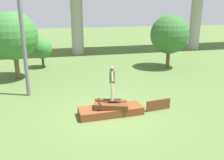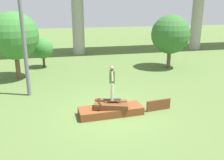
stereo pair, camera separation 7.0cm
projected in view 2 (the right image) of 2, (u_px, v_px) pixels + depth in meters
The scene contains 9 objects.
ground_plane at pixel (111, 114), 10.86m from camera, with size 80.00×80.00×0.00m, color #567038.
scrap_pile at pixel (111, 109), 10.80m from camera, with size 2.81×1.11×0.60m.
scrap_plank_loose at pixel (158, 105), 11.23m from camera, with size 1.18×0.24×0.49m.
skateboard at pixel (112, 100), 10.69m from camera, with size 0.76×0.33×0.09m.
skater at pixel (112, 81), 10.44m from camera, with size 0.30×1.14×1.47m.
utility_pole at pixel (22, 18), 11.96m from camera, with size 1.30×0.20×7.67m.
tree_behind_left at pixel (170, 35), 18.00m from camera, with size 2.78×2.78×3.86m.
tree_behind_right at pixel (43, 49), 18.33m from camera, with size 1.49×1.49×2.19m.
tree_mid_back at pixel (14, 36), 15.18m from camera, with size 2.93×2.93×4.20m.
Camera 2 is at (-2.15, -9.69, 4.65)m, focal length 40.00 mm.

